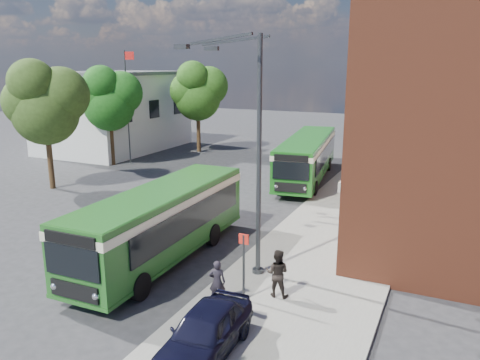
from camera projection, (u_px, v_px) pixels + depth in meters
The scene contains 15 objects.
ground at pixel (172, 238), 21.98m from camera, with size 120.00×120.00×0.00m, color #2A2A2C.
pavement at pixel (357, 209), 26.13m from camera, with size 6.00×48.00×0.15m, color gray.
kerb_line at pixel (304, 204), 27.40m from camera, with size 0.12×48.00×0.01m, color beige.
white_building at pixel (115, 111), 44.31m from camera, with size 9.40×13.40×7.30m.
flagpole at pixel (128, 103), 37.33m from camera, with size 0.95×0.10×9.00m.
street_lamp at pixel (250, 153), 17.08m from camera, with size 2.96×2.38×9.00m.
bus_stop_sign at pixel (244, 263), 15.63m from camera, with size 0.35×0.08×2.52m.
bus_front at pixel (162, 218), 19.16m from camera, with size 2.80×10.38×3.02m.
bus_rear at pixel (307, 154), 32.79m from camera, with size 4.27×12.58×3.02m.
parked_car at pixel (205, 332), 12.80m from camera, with size 1.61×4.00×1.36m, color black.
pedestrian_a at pixel (217, 282), 15.58m from camera, with size 0.56×0.37×1.52m, color black.
pedestrian_b at pixel (277, 273), 16.04m from camera, with size 0.82×0.64×1.69m, color black.
tree_left at pixel (44, 102), 29.42m from camera, with size 4.93×4.68×8.32m.
tree_mid at pixel (109, 98), 36.75m from camera, with size 4.68×4.45×7.91m.
tree_right at pixel (198, 91), 42.37m from camera, with size 4.90×4.66×8.27m.
Camera 1 is at (11.61, -17.39, 7.97)m, focal length 35.00 mm.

